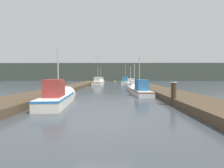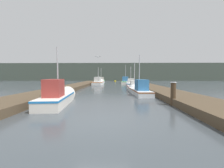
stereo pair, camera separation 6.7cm
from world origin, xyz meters
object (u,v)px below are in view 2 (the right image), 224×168
Objects in this scene: fishing_boat_1 at (138,90)px; fishing_boat_4 at (98,82)px; fishing_boat_5 at (125,81)px; fishing_boat_6 at (101,81)px; mooring_piling_0 at (173,94)px; fishing_boat_2 at (134,87)px; seagull_lead at (98,57)px; channel_buoy at (115,81)px; fishing_boat_0 at (59,96)px; mooring_piling_1 at (63,88)px; fishing_boat_3 at (131,84)px.

fishing_boat_4 is (-5.67, 14.58, 0.07)m from fishing_boat_1.
fishing_boat_6 is at bearing 149.00° from fishing_boat_5.
mooring_piling_0 is (1.18, -5.96, 0.30)m from fishing_boat_1.
mooring_piling_0 is (1.01, -10.91, 0.38)m from fishing_boat_2.
seagull_lead reaches higher than mooring_piling_0.
fishing_boat_5 is 7.45m from fishing_boat_6.
fishing_boat_2 is at bearing 84.81° from fishing_boat_1.
fishing_boat_2 is 4.22× the size of mooring_piling_0.
fishing_boat_4 is 8.71m from fishing_boat_6.
channel_buoy is (-2.33, 12.00, -0.36)m from fishing_boat_5.
fishing_boat_0 is 12.17m from fishing_boat_2.
mooring_piling_1 reaches higher than channel_buoy.
fishing_boat_6 is (-5.95, 4.48, -0.02)m from fishing_boat_5.
fishing_boat_3 is 1.03× the size of fishing_boat_6.
fishing_boat_2 reaches higher than channel_buoy.
mooring_piling_1 is (-7.31, -19.97, 0.17)m from fishing_boat_5.
fishing_boat_6 is at bearing 90.49° from seagull_lead.
mooring_piling_1 is at bearing -90.65° from fishing_boat_4.
mooring_piling_0 is (0.92, -16.06, 0.28)m from fishing_boat_3.
fishing_boat_2 is 9.66m from mooring_piling_1.
channel_buoy is at bearing 106.97° from fishing_boat_5.
fishing_boat_3 is at bearing 65.45° from seagull_lead.
fishing_boat_0 is at bearing -120.35° from seagull_lead.
fishing_boat_6 reaches higher than fishing_boat_2.
mooring_piling_0 is 1.35× the size of channel_buoy.
channel_buoy is at bearing 100.24° from fishing_boat_3.
fishing_boat_5 is at bearing 94.77° from fishing_boat_3.
fishing_boat_4 is at bearing 146.07° from fishing_boat_3.
mooring_piling_0 is (1.17, -24.76, 0.20)m from fishing_boat_5.
fishing_boat_6 reaches higher than seagull_lead.
fishing_boat_5 is at bearing 92.42° from fishing_boat_2.
fishing_boat_1 is 1.04× the size of fishing_boat_2.
channel_buoy is (3.35, 16.23, -0.32)m from fishing_boat_4.
channel_buoy is at bearing 78.40° from fishing_boat_0.
fishing_boat_5 is (-0.16, 13.86, 0.18)m from fishing_boat_2.
seagull_lead reaches higher than mooring_piling_1.
fishing_boat_5 is at bearing 92.70° from mooring_piling_0.
fishing_boat_4 is 3.24× the size of mooring_piling_0.
seagull_lead reaches higher than fishing_boat_3.
fishing_boat_0 is 8.19m from fishing_boat_1.
seagull_lead is (-1.64, -32.05, 3.40)m from channel_buoy.
fishing_boat_6 is (-0.27, 8.71, 0.02)m from fishing_boat_4.
seagull_lead is (-5.14, 4.71, 2.84)m from mooring_piling_0.
fishing_boat_0 is 36.51m from channel_buoy.
mooring_piling_0 is 1.05× the size of mooring_piling_1.
fishing_boat_4 is 7.08m from fishing_boat_5.
fishing_boat_6 reaches higher than mooring_piling_1.
fishing_boat_2 is 10.89× the size of seagull_lead.
fishing_boat_3 is (0.09, 5.15, 0.10)m from fishing_boat_2.
fishing_boat_2 is at bearing -74.41° from fishing_boat_6.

